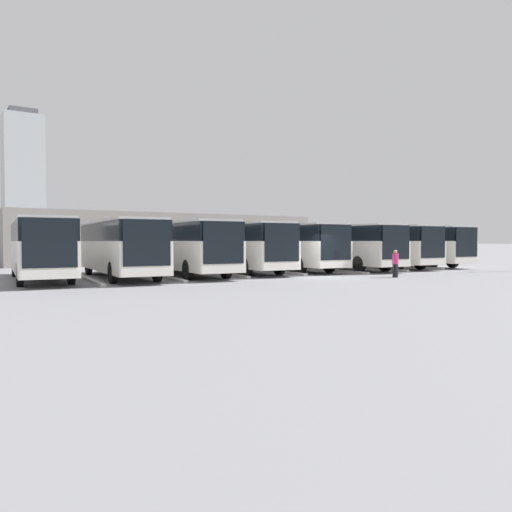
% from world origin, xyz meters
% --- Properties ---
extents(ground_plane, '(600.00, 600.00, 0.00)m').
position_xyz_m(ground_plane, '(0.00, 0.00, 0.00)').
color(ground_plane, gray).
extents(bus_0, '(3.55, 11.99, 3.25)m').
position_xyz_m(bus_0, '(-14.38, -5.95, 1.81)').
color(bus_0, silver).
rests_on(bus_0, ground_plane).
extents(curb_divider_0, '(0.84, 7.11, 0.15)m').
position_xyz_m(curb_divider_0, '(-12.32, -4.20, 0.07)').
color(curb_divider_0, '#B2B2AD').
rests_on(curb_divider_0, ground_plane).
extents(bus_1, '(3.55, 11.99, 3.25)m').
position_xyz_m(bus_1, '(-10.27, -5.69, 1.81)').
color(bus_1, silver).
rests_on(bus_1, ground_plane).
extents(curb_divider_1, '(0.84, 7.11, 0.15)m').
position_xyz_m(curb_divider_1, '(-8.22, -3.94, 0.07)').
color(curb_divider_1, '#B2B2AD').
rests_on(curb_divider_1, ground_plane).
extents(bus_2, '(3.55, 11.99, 3.25)m').
position_xyz_m(bus_2, '(-6.16, -5.32, 1.81)').
color(bus_2, silver).
rests_on(bus_2, ground_plane).
extents(curb_divider_2, '(0.84, 7.11, 0.15)m').
position_xyz_m(curb_divider_2, '(-4.11, -3.58, 0.07)').
color(curb_divider_2, '#B2B2AD').
rests_on(curb_divider_2, ground_plane).
extents(bus_3, '(3.55, 11.99, 3.25)m').
position_xyz_m(bus_3, '(-2.05, -6.38, 1.81)').
color(bus_3, silver).
rests_on(bus_3, ground_plane).
extents(curb_divider_3, '(0.84, 7.11, 0.15)m').
position_xyz_m(curb_divider_3, '(0.00, -4.63, 0.07)').
color(curb_divider_3, '#B2B2AD').
rests_on(curb_divider_3, ground_plane).
extents(bus_4, '(3.55, 11.99, 3.25)m').
position_xyz_m(bus_4, '(2.06, -6.30, 1.81)').
color(bus_4, silver).
rests_on(bus_4, ground_plane).
extents(curb_divider_4, '(0.84, 7.11, 0.15)m').
position_xyz_m(curb_divider_4, '(4.11, -4.55, 0.07)').
color(curb_divider_4, '#B2B2AD').
rests_on(curb_divider_4, ground_plane).
extents(bus_5, '(3.55, 11.99, 3.25)m').
position_xyz_m(bus_5, '(6.16, -5.66, 1.81)').
color(bus_5, silver).
rests_on(bus_5, ground_plane).
extents(curb_divider_5, '(0.84, 7.11, 0.15)m').
position_xyz_m(curb_divider_5, '(8.22, -3.91, 0.07)').
color(curb_divider_5, '#B2B2AD').
rests_on(curb_divider_5, ground_plane).
extents(bus_6, '(3.55, 11.99, 3.25)m').
position_xyz_m(bus_6, '(10.27, -5.57, 1.81)').
color(bus_6, silver).
rests_on(bus_6, ground_plane).
extents(curb_divider_6, '(0.84, 7.11, 0.15)m').
position_xyz_m(curb_divider_6, '(12.32, -3.82, 0.07)').
color(curb_divider_6, '#B2B2AD').
rests_on(curb_divider_6, ground_plane).
extents(bus_7, '(3.55, 11.99, 3.25)m').
position_xyz_m(bus_7, '(14.38, -6.28, 1.81)').
color(bus_7, silver).
rests_on(bus_7, ground_plane).
extents(pedestrian, '(0.38, 0.39, 1.60)m').
position_xyz_m(pedestrian, '(-3.43, 2.50, 0.86)').
color(pedestrian, black).
rests_on(pedestrian, ground_plane).
extents(station_building, '(29.64, 15.96, 4.71)m').
position_xyz_m(station_building, '(0.00, -26.62, 2.38)').
color(station_building, gray).
rests_on(station_building, ground_plane).
extents(office_tower, '(14.69, 14.69, 54.04)m').
position_xyz_m(office_tower, '(-9.48, -195.45, 26.42)').
color(office_tower, '#ADB2B7').
rests_on(office_tower, ground_plane).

